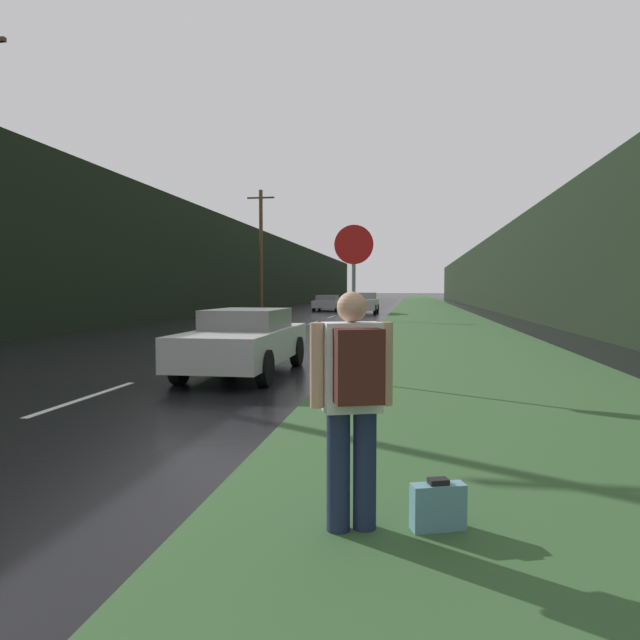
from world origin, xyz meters
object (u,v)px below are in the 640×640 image
car_passing_near (245,340)px  stop_sign (354,285)px  car_oncoming (328,303)px  suitcase (438,507)px  hitchhiker_with_backpack (353,396)px  car_passing_far (365,303)px

car_passing_near → stop_sign: bearing=161.9°
car_passing_near → car_oncoming: car_passing_near is taller
stop_sign → suitcase: 6.80m
suitcase → car_passing_near: bearing=97.5°
hitchhiker_with_backpack → car_passing_far: hitchhiker_with_backpack is taller
car_passing_far → hitchhiker_with_backpack: bearing=94.6°
car_passing_near → car_passing_far: (0.00, 29.87, 0.09)m
hitchhiker_with_backpack → car_oncoming: bearing=79.7°
car_passing_near → car_oncoming: bearing=-84.3°
car_passing_near → car_oncoming: (-3.52, 35.13, -0.03)m
hitchhiker_with_backpack → car_oncoming: hitchhiker_with_backpack is taller
car_oncoming → hitchhiker_with_backpack: bearing=-81.3°
hitchhiker_with_backpack → suitcase: 1.02m
stop_sign → hitchhiker_with_backpack: size_ratio=1.70×
stop_sign → hitchhiker_with_backpack: 6.69m
stop_sign → car_oncoming: size_ratio=0.64×
stop_sign → car_passing_near: size_ratio=0.64×
suitcase → car_passing_far: bearing=76.5°
hitchhiker_with_backpack → car_passing_far: size_ratio=0.37×
suitcase → car_oncoming: car_oncoming is taller
stop_sign → suitcase: (1.28, -6.47, -1.65)m
stop_sign → car_passing_near: (-2.33, 0.76, -1.14)m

